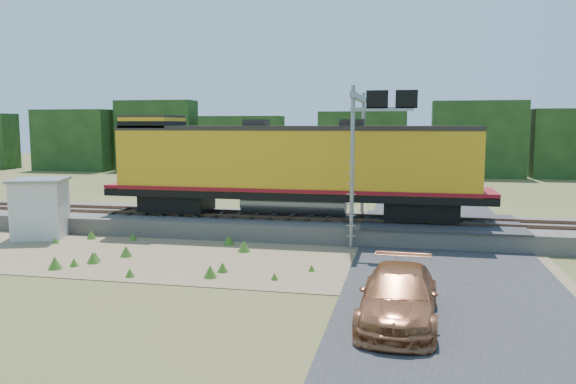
% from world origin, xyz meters
% --- Properties ---
extents(ground, '(140.00, 140.00, 0.00)m').
position_xyz_m(ground, '(0.00, 0.00, 0.00)').
color(ground, '#475123').
rests_on(ground, ground).
extents(ballast, '(70.00, 5.00, 0.80)m').
position_xyz_m(ballast, '(0.00, 6.00, 0.40)').
color(ballast, slate).
rests_on(ballast, ground).
extents(rails, '(70.00, 1.54, 0.16)m').
position_xyz_m(rails, '(0.00, 6.00, 0.88)').
color(rails, brown).
rests_on(rails, ballast).
extents(dirt_shoulder, '(26.00, 8.00, 0.03)m').
position_xyz_m(dirt_shoulder, '(-2.00, 0.50, 0.01)').
color(dirt_shoulder, '#8C7754').
rests_on(dirt_shoulder, ground).
extents(road, '(7.00, 66.00, 0.86)m').
position_xyz_m(road, '(7.00, 0.74, 0.09)').
color(road, '#38383A').
rests_on(road, ground).
extents(tree_line_north, '(130.00, 3.00, 6.50)m').
position_xyz_m(tree_line_north, '(0.00, 38.00, 3.07)').
color(tree_line_north, '#193312').
rests_on(tree_line_north, ground).
extents(weed_clumps, '(15.00, 6.20, 0.56)m').
position_xyz_m(weed_clumps, '(-3.50, 0.10, 0.00)').
color(weed_clumps, '#3C6D1F').
rests_on(weed_clumps, ground).
extents(locomotive, '(18.44, 2.81, 4.76)m').
position_xyz_m(locomotive, '(-0.16, 6.00, 3.31)').
color(locomotive, black).
rests_on(locomotive, rails).
extents(shed, '(2.99, 2.99, 2.78)m').
position_xyz_m(shed, '(-11.21, 2.59, 1.41)').
color(shed, silver).
rests_on(shed, ground).
extents(signal_gantry, '(2.72, 6.20, 6.87)m').
position_xyz_m(signal_gantry, '(3.53, 5.34, 5.17)').
color(signal_gantry, gray).
rests_on(signal_gantry, ground).
extents(car, '(2.18, 5.00, 1.43)m').
position_xyz_m(car, '(5.30, -5.43, 0.72)').
color(car, '#A7633E').
rests_on(car, ground).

